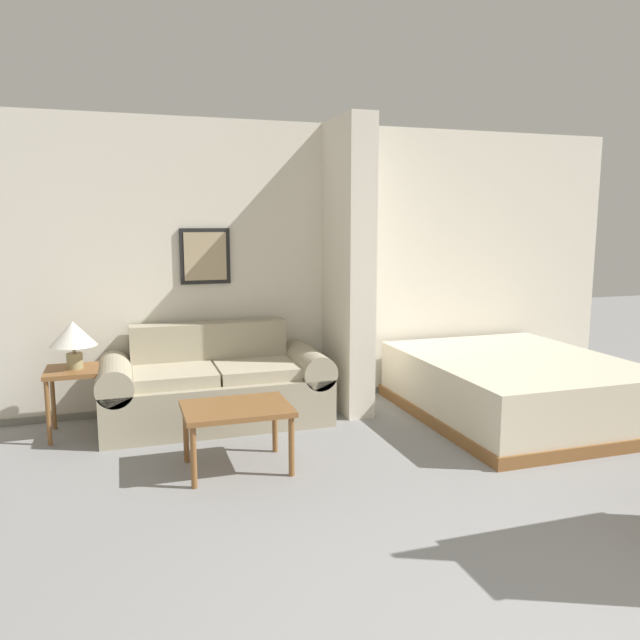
# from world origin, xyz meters

# --- Properties ---
(wall_back) EXTENTS (6.57, 0.16, 2.60)m
(wall_back) POSITION_xyz_m (-0.00, 4.27, 1.29)
(wall_back) COLOR silver
(wall_back) RESTS_ON ground_plane
(wall_partition_pillar) EXTENTS (0.24, 0.76, 2.60)m
(wall_partition_pillar) POSITION_xyz_m (0.24, 3.82, 1.30)
(wall_partition_pillar) COLOR silver
(wall_partition_pillar) RESTS_ON ground_plane
(couch) EXTENTS (1.92, 0.84, 0.82)m
(couch) POSITION_xyz_m (-0.98, 3.78, 0.31)
(couch) COLOR tan
(couch) RESTS_ON ground_plane
(coffee_table) EXTENTS (0.73, 0.55, 0.45)m
(coffee_table) POSITION_xyz_m (-0.99, 2.69, 0.40)
(coffee_table) COLOR brown
(coffee_table) RESTS_ON ground_plane
(side_table) EXTENTS (0.46, 0.46, 0.55)m
(side_table) POSITION_xyz_m (-2.09, 3.79, 0.46)
(side_table) COLOR brown
(side_table) RESTS_ON ground_plane
(table_lamp) EXTENTS (0.36, 0.36, 0.38)m
(table_lamp) POSITION_xyz_m (-2.09, 3.79, 0.82)
(table_lamp) COLOR tan
(table_lamp) RESTS_ON side_table
(bed) EXTENTS (1.71, 2.08, 0.53)m
(bed) POSITION_xyz_m (1.55, 3.13, 0.27)
(bed) COLOR brown
(bed) RESTS_ON ground_plane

